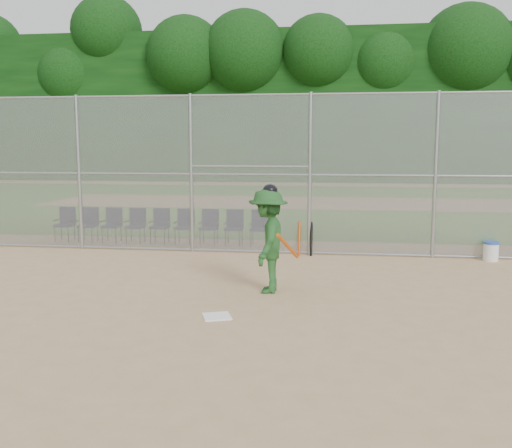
# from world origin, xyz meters

# --- Properties ---
(ground) EXTENTS (100.00, 100.00, 0.00)m
(ground) POSITION_xyz_m (0.00, 0.00, 0.00)
(ground) COLOR tan
(ground) RESTS_ON ground
(grass_strip) EXTENTS (100.00, 100.00, 0.00)m
(grass_strip) POSITION_xyz_m (0.00, 18.00, 0.01)
(grass_strip) COLOR #37691F
(grass_strip) RESTS_ON ground
(dirt_patch_far) EXTENTS (24.00, 24.00, 0.00)m
(dirt_patch_far) POSITION_xyz_m (0.00, 18.00, 0.01)
(dirt_patch_far) COLOR tan
(dirt_patch_far) RESTS_ON ground
(backstop_fence) EXTENTS (16.09, 0.09, 4.00)m
(backstop_fence) POSITION_xyz_m (0.00, 5.00, 2.07)
(backstop_fence) COLOR gray
(backstop_fence) RESTS_ON ground
(treeline) EXTENTS (81.00, 60.00, 11.00)m
(treeline) POSITION_xyz_m (0.00, 20.00, 5.50)
(treeline) COLOR black
(treeline) RESTS_ON ground
(home_plate) EXTENTS (0.55, 0.55, 0.02)m
(home_plate) POSITION_xyz_m (-0.23, -0.46, 0.01)
(home_plate) COLOR white
(home_plate) RESTS_ON ground
(batter_at_plate) EXTENTS (0.96, 1.38, 2.02)m
(batter_at_plate) POSITION_xyz_m (0.40, 1.23, 0.98)
(batter_at_plate) COLOR #205021
(batter_at_plate) RESTS_ON ground
(water_cooler) EXTENTS (0.37, 0.37, 0.46)m
(water_cooler) POSITION_xyz_m (5.31, 4.80, 0.23)
(water_cooler) COLOR white
(water_cooler) RESTS_ON ground
(spare_bats) EXTENTS (0.36, 0.27, 0.84)m
(spare_bats) POSITION_xyz_m (0.91, 4.92, 0.42)
(spare_bats) COLOR #D84C14
(spare_bats) RESTS_ON ground
(chair_0) EXTENTS (0.54, 0.52, 0.96)m
(chair_0) POSITION_xyz_m (-6.03, 6.11, 0.48)
(chair_0) COLOR black
(chair_0) RESTS_ON ground
(chair_1) EXTENTS (0.54, 0.52, 0.96)m
(chair_1) POSITION_xyz_m (-5.33, 6.11, 0.48)
(chair_1) COLOR black
(chair_1) RESTS_ON ground
(chair_2) EXTENTS (0.54, 0.52, 0.96)m
(chair_2) POSITION_xyz_m (-4.62, 6.11, 0.48)
(chair_2) COLOR black
(chair_2) RESTS_ON ground
(chair_3) EXTENTS (0.54, 0.52, 0.96)m
(chair_3) POSITION_xyz_m (-3.92, 6.11, 0.48)
(chair_3) COLOR black
(chair_3) RESTS_ON ground
(chair_4) EXTENTS (0.54, 0.52, 0.96)m
(chair_4) POSITION_xyz_m (-3.22, 6.11, 0.48)
(chair_4) COLOR black
(chair_4) RESTS_ON ground
(chair_5) EXTENTS (0.54, 0.52, 0.96)m
(chair_5) POSITION_xyz_m (-2.52, 6.11, 0.48)
(chair_5) COLOR black
(chair_5) RESTS_ON ground
(chair_6) EXTENTS (0.54, 0.52, 0.96)m
(chair_6) POSITION_xyz_m (-1.81, 6.11, 0.48)
(chair_6) COLOR black
(chair_6) RESTS_ON ground
(chair_7) EXTENTS (0.54, 0.52, 0.96)m
(chair_7) POSITION_xyz_m (-1.11, 6.11, 0.48)
(chair_7) COLOR black
(chair_7) RESTS_ON ground
(chair_8) EXTENTS (0.54, 0.52, 0.96)m
(chair_8) POSITION_xyz_m (-0.41, 6.11, 0.48)
(chair_8) COLOR black
(chair_8) RESTS_ON ground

